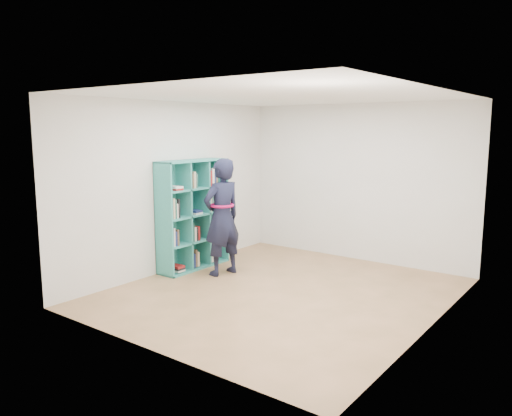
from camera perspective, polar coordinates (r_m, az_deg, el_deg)
The scene contains 9 objects.
floor at distance 6.84m, azimuth 2.85°, elevation -9.62°, with size 4.50×4.50×0.00m, color brown.
ceiling at distance 6.49m, azimuth 3.03°, elevation 12.68°, with size 4.50×4.50×0.00m, color white.
wall_left at distance 7.82m, azimuth -9.32°, elevation 2.41°, with size 0.02×4.50×2.60m, color silver.
wall_right at distance 5.69m, azimuth 19.91°, elevation -0.48°, with size 0.02×4.50×2.60m, color silver.
wall_back at distance 8.49m, azimuth 11.46°, elevation 2.86°, with size 4.00×0.02×2.60m, color silver.
wall_front at distance 4.86m, azimuth -12.05°, elevation -1.67°, with size 4.00×0.02×2.60m, color silver.
bookshelf at distance 7.91m, azimuth -7.35°, elevation -0.88°, with size 0.37×1.28×1.71m.
person at distance 7.48m, azimuth -3.90°, elevation -1.03°, with size 0.54×0.71×1.76m.
smartphone at distance 7.63m, azimuth -4.09°, elevation 0.04°, with size 0.02×0.08×0.12m.
Camera 1 is at (3.61, -5.38, 2.19)m, focal length 35.00 mm.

